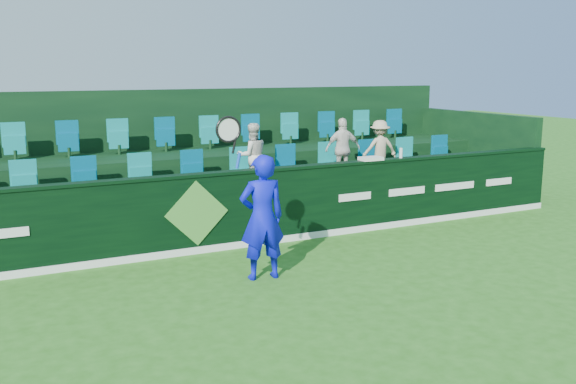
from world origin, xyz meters
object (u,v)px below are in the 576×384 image
spectator_middle (343,149)px  spectator_right (380,148)px  towel (371,159)px  tennis_player (262,216)px  spectator_left (252,156)px  drinks_bottle (401,153)px

spectator_middle → spectator_right: bearing=-168.8°
spectator_middle → towel: bearing=98.1°
spectator_middle → tennis_player: bearing=53.7°
towel → spectator_right: bearing=49.1°
spectator_left → drinks_bottle: 2.89m
tennis_player → spectator_left: size_ratio=1.98×
tennis_player → spectator_right: size_ratio=2.07×
spectator_middle → towel: size_ratio=3.00×
tennis_player → spectator_left: tennis_player is taller
drinks_bottle → spectator_right: bearing=76.3°
tennis_player → spectator_right: bearing=35.4°
spectator_right → drinks_bottle: bearing=87.1°
tennis_player → spectator_left: (1.10, 2.86, 0.48)m
tennis_player → towel: (3.06, 1.74, 0.44)m
spectator_right → tennis_player: bearing=46.2°
spectator_middle → drinks_bottle: 1.29m
spectator_left → towel: (1.96, -1.12, -0.04)m
spectator_middle → spectator_right: spectator_middle is taller
tennis_player → spectator_right: (4.03, 2.86, 0.45)m
spectator_left → spectator_right: 2.93m
spectator_middle → drinks_bottle: spectator_middle is taller
towel → drinks_bottle: bearing=0.0°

